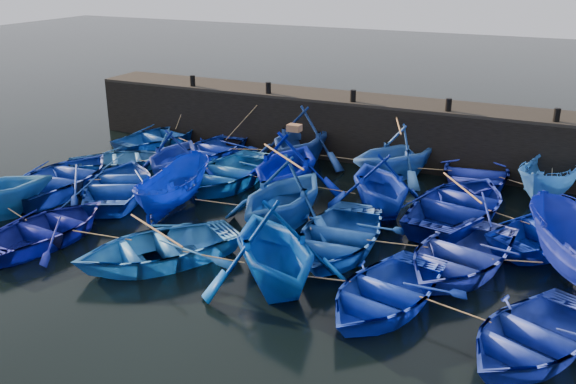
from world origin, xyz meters
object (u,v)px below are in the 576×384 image
at_px(boat_8, 227,172).
at_px(wooden_crate, 294,128).
at_px(boat_0, 161,136).
at_px(boat_13, 63,177).

bearing_deg(boat_8, wooden_crate, -2.09).
height_order(boat_0, boat_8, boat_8).
bearing_deg(wooden_crate, boat_13, -159.03).
height_order(boat_8, boat_13, boat_13).
height_order(boat_0, wooden_crate, wooden_crate).
distance_m(boat_8, boat_13, 6.21).
height_order(boat_0, boat_13, boat_13).
bearing_deg(boat_8, boat_13, -147.94).
bearing_deg(boat_8, boat_0, 149.45).
relative_size(boat_8, boat_13, 0.96).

